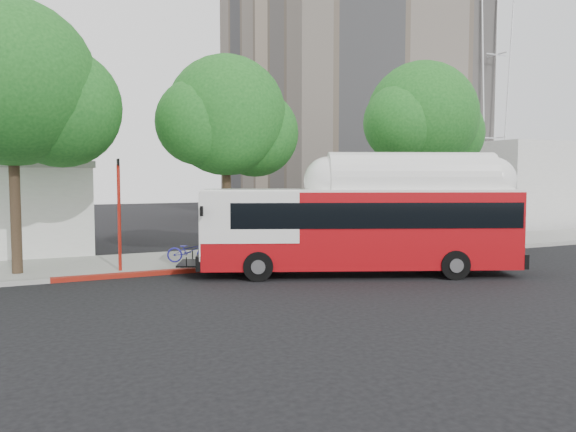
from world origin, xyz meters
TOP-DOWN VIEW (x-y plane):
  - ground at (0.00, 0.00)m, footprint 120.00×120.00m
  - sidewalk at (0.00, 6.50)m, footprint 60.00×5.00m
  - curb_strip at (0.00, 3.90)m, footprint 60.00×0.30m
  - red_curb_segment at (-3.00, 3.90)m, footprint 10.00×0.32m
  - street_tree_left at (-8.53, 5.56)m, footprint 6.67×5.80m
  - street_tree_mid at (-0.59, 6.06)m, footprint 5.75×5.00m
  - street_tree_right at (9.44, 5.86)m, footprint 6.21×5.40m
  - apartment_tower at (18.00, 28.00)m, footprint 18.00×18.00m
  - horizon_block at (30.00, 16.00)m, footprint 20.00×12.00m
  - transit_bus at (2.36, 0.79)m, footprint 11.97×6.54m
  - signal_pole at (-5.60, 4.54)m, footprint 0.12×0.40m

SIDE VIEW (x-z plane):
  - ground at x=0.00m, z-range 0.00..0.00m
  - sidewalk at x=0.00m, z-range 0.00..0.15m
  - curb_strip at x=0.00m, z-range 0.00..0.15m
  - red_curb_segment at x=-3.00m, z-range 0.00..0.16m
  - transit_bus at x=2.36m, z-range -0.12..3.46m
  - signal_pole at x=-5.60m, z-range 0.06..4.28m
  - horizon_block at x=30.00m, z-range 0.00..6.00m
  - street_tree_mid at x=-0.59m, z-range 1.60..10.22m
  - street_tree_right at x=9.44m, z-range 1.67..10.85m
  - street_tree_left at x=-8.53m, z-range 1.73..11.47m
  - apartment_tower at x=18.00m, z-range -0.88..36.12m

